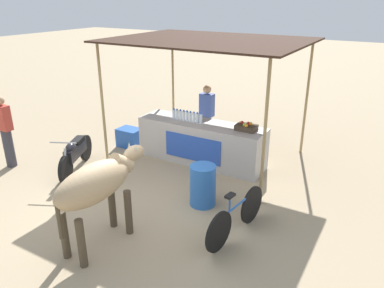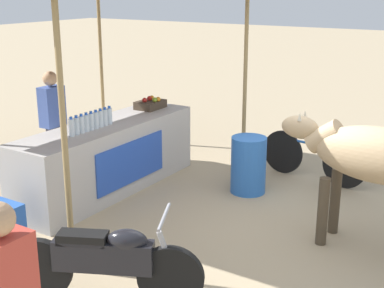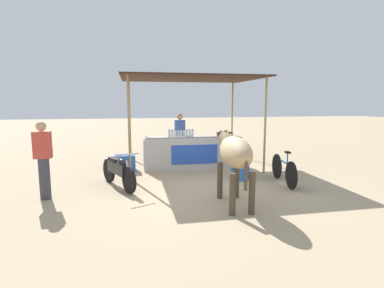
% 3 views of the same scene
% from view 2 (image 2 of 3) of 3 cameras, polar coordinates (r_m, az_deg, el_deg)
% --- Properties ---
extents(ground_plane, '(60.00, 60.00, 0.00)m').
position_cam_2_polar(ground_plane, '(6.54, 6.19, -8.61)').
color(ground_plane, tan).
extents(stall_counter, '(3.00, 0.82, 0.96)m').
position_cam_2_polar(stall_counter, '(7.50, -8.91, -1.40)').
color(stall_counter, '#B2ADA8').
rests_on(stall_counter, ground).
extents(water_bottle_row, '(0.79, 0.07, 0.25)m').
position_cam_2_polar(water_bottle_row, '(7.06, -10.69, 2.39)').
color(water_bottle_row, silver).
rests_on(water_bottle_row, stall_counter).
extents(fruit_crate, '(0.44, 0.32, 0.18)m').
position_cam_2_polar(fruit_crate, '(8.19, -4.45, 4.28)').
color(fruit_crate, '#3F3326').
rests_on(fruit_crate, stall_counter).
extents(vendor_behind_counter, '(0.34, 0.22, 1.65)m').
position_cam_2_polar(vendor_behind_counter, '(7.73, -14.54, 1.65)').
color(vendor_behind_counter, '#383842').
rests_on(vendor_behind_counter, ground).
extents(water_barrel, '(0.48, 0.48, 0.79)m').
position_cam_2_polar(water_barrel, '(7.40, 6.04, -2.23)').
color(water_barrel, blue).
rests_on(water_barrel, ground).
extents(cow, '(0.60, 1.83, 1.44)m').
position_cam_2_polar(cow, '(5.90, 18.69, -1.48)').
color(cow, tan).
rests_on(cow, ground).
extents(motorcycle_parked, '(0.91, 1.66, 0.90)m').
position_cam_2_polar(motorcycle_parked, '(4.91, -9.15, -12.19)').
color(motorcycle_parked, black).
rests_on(motorcycle_parked, ground).
extents(bicycle_leaning, '(0.27, 1.65, 0.85)m').
position_cam_2_polar(bicycle_leaning, '(8.03, 12.76, -1.39)').
color(bicycle_leaning, black).
rests_on(bicycle_leaning, ground).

